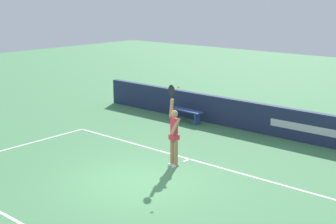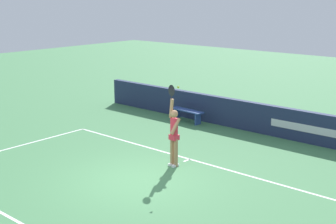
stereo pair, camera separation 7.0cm
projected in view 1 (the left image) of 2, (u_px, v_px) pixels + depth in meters
The scene contains 6 objects.
ground_plane at pixel (137, 181), 13.38m from camera, with size 60.00×60.00×0.00m, color #46824F.
court_lines at pixel (123, 187), 12.96m from camera, with size 10.71×6.05×0.00m.
back_wall at pixel (256, 117), 18.01m from camera, with size 15.53×0.25×1.13m.
tennis_player at pixel (174, 133), 14.29m from camera, with size 0.44×0.40×2.51m.
tennis_ball at pixel (178, 87), 13.57m from camera, with size 0.07×0.07×0.07m.
courtside_bench_near at pixel (187, 113), 19.44m from camera, with size 1.56×0.47×0.52m.
Camera 1 is at (8.80, -8.94, 5.11)m, focal length 50.83 mm.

